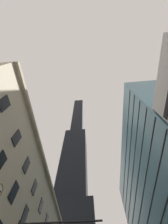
# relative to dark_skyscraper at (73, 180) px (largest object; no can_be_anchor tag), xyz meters

# --- Properties ---
(dark_skyscraper) EXTENTS (27.90, 27.90, 231.31)m
(dark_skyscraper) POSITION_rel_dark_skyscraper_xyz_m (0.00, 0.00, 0.00)
(dark_skyscraper) COLOR black
(dark_skyscraper) RESTS_ON ground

